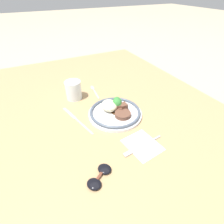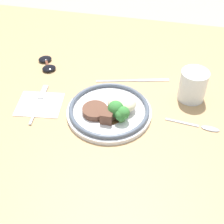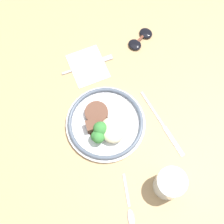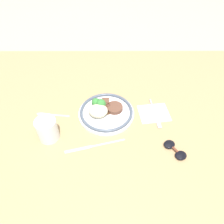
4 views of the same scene
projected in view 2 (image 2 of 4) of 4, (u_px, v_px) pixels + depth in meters
The scene contains 9 objects.
ground_plane at pixel (127, 116), 0.91m from camera, with size 8.00×8.00×0.00m, color tan.
dining_table at pixel (127, 112), 0.90m from camera, with size 1.51×1.10×0.03m.
napkin at pixel (40, 104), 0.90m from camera, with size 0.14×0.12×0.00m.
plate at pixel (111, 110), 0.85m from camera, with size 0.24×0.24×0.06m.
juice_glass at pixel (193, 86), 0.89m from camera, with size 0.08×0.08×0.09m.
fork at pixel (40, 100), 0.91m from camera, with size 0.03×0.17×0.00m.
knife at pixel (136, 80), 0.98m from camera, with size 0.23×0.07×0.00m.
spoon at pixel (203, 127), 0.83m from camera, with size 0.14×0.03×0.01m.
sunglasses at pixel (47, 64), 1.04m from camera, with size 0.09×0.10×0.01m.
Camera 2 is at (0.10, -0.65, 0.63)m, focal length 50.00 mm.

